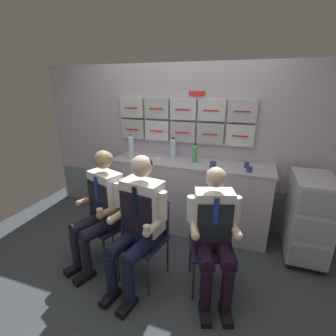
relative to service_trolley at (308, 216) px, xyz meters
The scene contains 17 objects.
ground 1.91m from the service_trolley, 149.40° to the right, with size 4.80×4.80×0.04m, color #373F44.
galley_bulkhead 1.73m from the service_trolley, 164.38° to the left, with size 4.20×0.14×2.15m.
galley_counter 1.39m from the service_trolley, behind, with size 2.04×0.53×0.95m.
service_trolley is the anchor object (origin of this frame).
folding_chair_left 2.14m from the service_trolley, 162.24° to the right, with size 0.52×0.52×0.83m.
crew_member_left 2.26m from the service_trolley, 159.09° to the right, with size 0.55×0.68×1.26m.
folding_chair_center 1.76m from the service_trolley, 153.06° to the right, with size 0.47×0.47×0.83m.
crew_member_center 1.87m from the service_trolley, 149.20° to the right, with size 0.53×0.68×1.29m.
folding_chair_near_trolley 1.18m from the service_trolley, 144.14° to the right, with size 0.50×0.50×0.83m.
crew_member_near_trolley 1.25m from the service_trolley, 136.98° to the right, with size 0.51×0.65×1.22m.
water_bottle_tall 1.76m from the service_trolley, behind, with size 0.08×0.08×0.28m.
water_bottle_short 2.26m from the service_trolley, behind, with size 0.07×0.07×0.32m.
water_bottle_blue_cap 1.45m from the service_trolley, behind, with size 0.07×0.07×0.24m.
coffee_cup_white 0.81m from the service_trolley, behind, with size 0.06×0.06×0.06m.
paper_cup_tan 1.17m from the service_trolley, behind, with size 0.08×0.08×0.09m.
paper_cup_blue 0.85m from the service_trolley, 167.48° to the left, with size 0.06×0.06×0.07m.
coffee_cup_spare 1.82m from the service_trolley, behind, with size 0.06×0.06×0.06m.
Camera 1 is at (0.89, -1.79, 1.87)m, focal length 26.00 mm.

